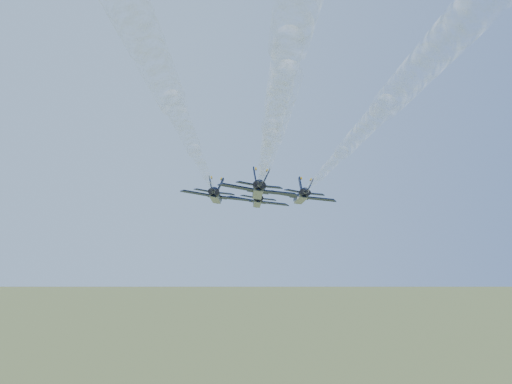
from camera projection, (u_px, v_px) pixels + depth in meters
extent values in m
cylinder|color=black|center=(258.00, 201.00, 123.97)|extent=(5.15, 13.93, 2.01)
cone|color=black|center=(257.00, 203.00, 132.22)|extent=(2.58, 3.10, 2.01)
ellipsoid|color=black|center=(258.00, 200.00, 127.55)|extent=(1.68, 2.70, 0.99)
cube|color=gray|center=(257.00, 204.00, 123.91)|extent=(4.44, 12.46, 0.69)
cube|color=black|center=(241.00, 199.00, 123.11)|extent=(6.27, 3.81, 1.04)
cube|color=#DAA40B|center=(241.00, 199.00, 124.88)|extent=(5.85, 0.84, 1.06)
cube|color=black|center=(274.00, 204.00, 123.15)|extent=(6.88, 5.98, 1.04)
cube|color=#DAA40B|center=(273.00, 204.00, 124.93)|extent=(5.18, 3.35, 1.06)
cube|color=black|center=(248.00, 197.00, 117.37)|extent=(2.93, 2.06, 0.53)
cube|color=black|center=(269.00, 200.00, 117.40)|extent=(3.17, 2.93, 0.53)
cube|color=black|center=(255.00, 192.00, 118.23)|extent=(1.14, 2.38, 2.70)
cube|color=black|center=(263.00, 193.00, 118.24)|extent=(1.84, 2.54, 2.51)
cylinder|color=black|center=(256.00, 199.00, 116.65)|extent=(1.55, 1.52, 1.30)
cylinder|color=black|center=(260.00, 199.00, 116.65)|extent=(1.55, 1.52, 1.30)
cylinder|color=black|center=(216.00, 196.00, 109.01)|extent=(5.15, 13.93, 2.01)
cone|color=black|center=(218.00, 199.00, 117.26)|extent=(2.58, 3.10, 2.01)
ellipsoid|color=black|center=(217.00, 194.00, 112.59)|extent=(1.68, 2.70, 0.99)
cube|color=gray|center=(215.00, 199.00, 108.95)|extent=(4.44, 12.46, 0.69)
cube|color=black|center=(197.00, 193.00, 108.15)|extent=(6.27, 3.81, 1.04)
cube|color=#DAA40B|center=(198.00, 194.00, 109.92)|extent=(5.85, 0.84, 1.06)
cube|color=black|center=(234.00, 199.00, 108.19)|extent=(6.88, 5.98, 1.04)
cube|color=#DAA40B|center=(234.00, 199.00, 109.97)|extent=(5.18, 3.35, 1.06)
cube|color=black|center=(202.00, 191.00, 102.41)|extent=(2.93, 2.06, 0.53)
cube|color=black|center=(226.00, 195.00, 102.44)|extent=(3.17, 2.93, 0.53)
cube|color=black|center=(211.00, 185.00, 103.27)|extent=(1.14, 2.38, 2.70)
cube|color=black|center=(220.00, 186.00, 103.28)|extent=(1.84, 2.54, 2.51)
cylinder|color=black|center=(211.00, 193.00, 101.69)|extent=(1.55, 1.52, 1.30)
cylinder|color=black|center=(216.00, 194.00, 101.70)|extent=(1.55, 1.52, 1.30)
cylinder|color=black|center=(301.00, 196.00, 110.27)|extent=(5.15, 13.93, 2.01)
cone|color=black|center=(297.00, 199.00, 118.52)|extent=(2.58, 3.10, 2.01)
ellipsoid|color=black|center=(300.00, 195.00, 113.85)|extent=(1.68, 2.70, 0.99)
cube|color=gray|center=(300.00, 200.00, 110.21)|extent=(4.44, 12.46, 0.69)
cube|color=black|center=(283.00, 194.00, 109.41)|extent=(6.27, 3.81, 1.04)
cube|color=#DAA40B|center=(283.00, 194.00, 111.18)|extent=(5.85, 0.84, 1.06)
cube|color=black|center=(320.00, 199.00, 109.45)|extent=(6.88, 5.98, 1.04)
cube|color=#DAA40B|center=(318.00, 199.00, 111.23)|extent=(5.18, 3.35, 1.06)
cube|color=black|center=(293.00, 192.00, 103.67)|extent=(2.93, 2.06, 0.53)
cube|color=black|center=(316.00, 195.00, 103.70)|extent=(3.17, 2.93, 0.53)
cube|color=black|center=(300.00, 185.00, 104.53)|extent=(1.14, 2.38, 2.70)
cube|color=black|center=(310.00, 187.00, 104.54)|extent=(1.84, 2.54, 2.51)
cylinder|color=black|center=(302.00, 194.00, 102.95)|extent=(1.55, 1.52, 1.30)
cylinder|color=black|center=(307.00, 194.00, 102.96)|extent=(1.55, 1.52, 1.30)
cylinder|color=black|center=(258.00, 190.00, 96.03)|extent=(5.15, 13.93, 2.01)
cone|color=black|center=(257.00, 194.00, 104.27)|extent=(2.58, 3.10, 2.01)
ellipsoid|color=black|center=(258.00, 189.00, 99.61)|extent=(1.68, 2.70, 0.99)
cube|color=gray|center=(258.00, 194.00, 95.97)|extent=(4.44, 12.46, 0.69)
cube|color=black|center=(237.00, 187.00, 95.16)|extent=(6.27, 3.81, 1.04)
cube|color=#DAA40B|center=(238.00, 188.00, 96.94)|extent=(5.85, 0.84, 1.06)
cube|color=black|center=(279.00, 193.00, 95.21)|extent=(6.88, 5.98, 1.04)
cube|color=#DAA40B|center=(279.00, 194.00, 96.98)|extent=(5.18, 3.35, 1.06)
cube|color=black|center=(245.00, 185.00, 89.43)|extent=(2.93, 2.06, 0.53)
cube|color=black|center=(273.00, 189.00, 89.46)|extent=(3.17, 2.93, 0.53)
cube|color=black|center=(255.00, 177.00, 90.29)|extent=(1.14, 2.38, 2.70)
cube|color=black|center=(266.00, 179.00, 90.30)|extent=(1.84, 2.54, 2.51)
cylinder|color=black|center=(256.00, 186.00, 88.70)|extent=(1.55, 1.52, 1.30)
cylinder|color=black|center=(262.00, 187.00, 88.71)|extent=(1.55, 1.52, 1.30)
cylinder|color=white|center=(259.00, 195.00, 106.73)|extent=(5.83, 20.42, 1.06)
cylinder|color=white|center=(263.00, 185.00, 87.24)|extent=(6.22, 20.51, 1.46)
cylinder|color=white|center=(268.00, 170.00, 67.74)|extent=(6.68, 20.62, 1.94)
cylinder|color=white|center=(276.00, 142.00, 48.25)|extent=(7.21, 20.75, 2.48)
cylinder|color=white|center=(210.00, 188.00, 91.77)|extent=(5.83, 20.42, 1.06)
cylinder|color=white|center=(201.00, 174.00, 72.28)|extent=(6.22, 20.51, 1.46)
cylinder|color=white|center=(184.00, 150.00, 52.78)|extent=(6.68, 20.62, 1.94)
cylinder|color=white|center=(149.00, 99.00, 33.29)|extent=(7.21, 20.75, 2.48)
cylinder|color=white|center=(311.00, 189.00, 93.03)|extent=(5.83, 20.42, 1.06)
cylinder|color=white|center=(329.00, 175.00, 73.54)|extent=(6.22, 20.51, 1.46)
cylinder|color=white|center=(359.00, 153.00, 54.04)|extent=(6.68, 20.62, 1.94)
cylinder|color=white|center=(422.00, 104.00, 34.55)|extent=(7.21, 20.75, 2.48)
cylinder|color=white|center=(261.00, 180.00, 78.79)|extent=(5.83, 20.42, 1.06)
cylinder|color=white|center=(266.00, 160.00, 59.29)|extent=(6.22, 20.51, 1.46)
cylinder|color=white|center=(276.00, 122.00, 39.80)|extent=(6.68, 20.62, 1.94)
cylinder|color=white|center=(306.00, 10.00, 20.30)|extent=(7.21, 20.75, 2.48)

